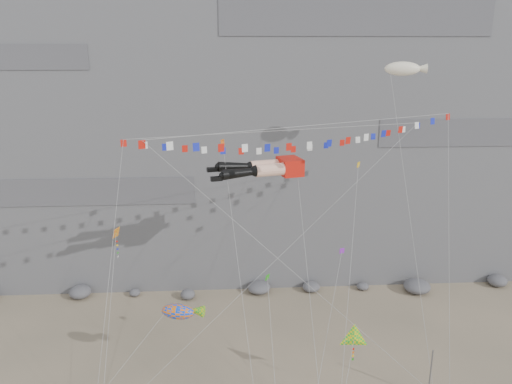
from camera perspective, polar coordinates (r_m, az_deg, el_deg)
cliff at (r=66.41m, az=-0.50°, el=14.58°), size 80.00×28.00×50.00m
talus_boulders at (r=57.80m, az=0.34°, el=-10.88°), size 60.00×3.00×1.20m
anchor_pole_right at (r=44.08m, az=19.30°, el=-19.05°), size 0.12×0.12×4.33m
legs_kite at (r=41.70m, az=1.09°, el=2.74°), size 8.16×16.38×22.79m
flag_banner_upper at (r=42.41m, az=3.33°, el=7.00°), size 27.84×15.18×27.61m
flag_banner_lower at (r=37.62m, az=7.37°, el=7.58°), size 24.49×11.32×24.27m
harlequin_kite at (r=41.90m, az=-15.71°, el=-4.60°), size 1.59×9.29×15.08m
fish_windsock at (r=40.85m, az=-8.94°, el=-13.35°), size 9.76×5.98×11.42m
delta_kite at (r=40.47m, az=11.14°, el=-16.16°), size 4.19×6.90×8.98m
blimp_windsock at (r=46.82m, az=16.39°, el=13.29°), size 4.21×12.93×27.76m
small_kite_a at (r=41.69m, az=-3.76°, el=4.99°), size 3.08×14.46×23.81m
small_kite_b at (r=44.55m, az=9.73°, el=-6.98°), size 5.07×11.66×15.42m
small_kite_c at (r=39.76m, az=1.33°, el=-10.00°), size 1.09×8.46×12.32m
small_kite_d at (r=43.41m, az=11.57°, el=2.39°), size 4.89×14.88×22.75m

